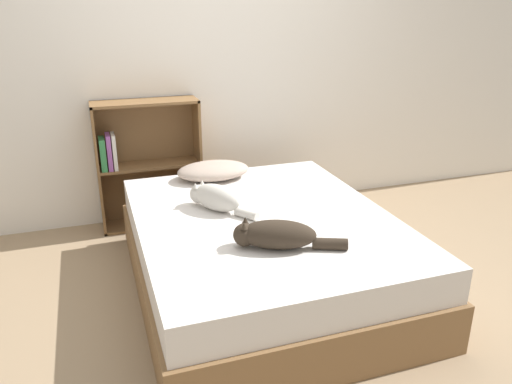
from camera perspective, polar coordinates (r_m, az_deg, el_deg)
The scene contains 7 objects.
ground_plane at distance 3.16m, azimuth 0.83°, elevation -10.67°, with size 8.00×8.00×0.00m, color #997F60.
wall_back at distance 4.00m, azimuth -5.74°, elevation 15.01°, with size 8.00×0.06×2.50m.
bed at distance 3.04m, azimuth 0.86°, elevation -6.91°, with size 1.50×1.87×0.47m.
pillow at distance 3.55m, azimuth -4.91°, elevation 2.46°, with size 0.51×0.33×0.12m.
cat_light at distance 3.01m, azimuth -4.70°, elevation -0.64°, with size 0.35×0.43×0.16m.
cat_dark at distance 2.54m, azimuth 2.24°, elevation -4.92°, with size 0.55×0.32×0.15m.
bookshelf at distance 3.93m, azimuth -12.58°, elevation 3.38°, with size 0.78×0.26×0.98m.
Camera 1 is at (-0.91, -2.53, 1.65)m, focal length 35.00 mm.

